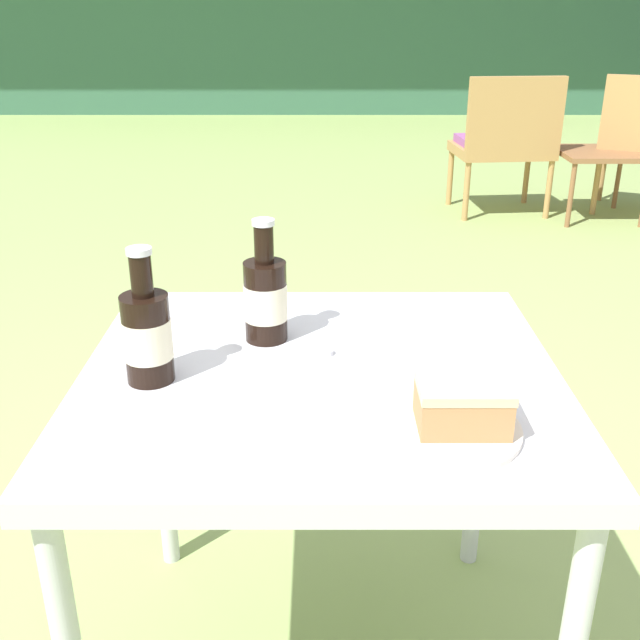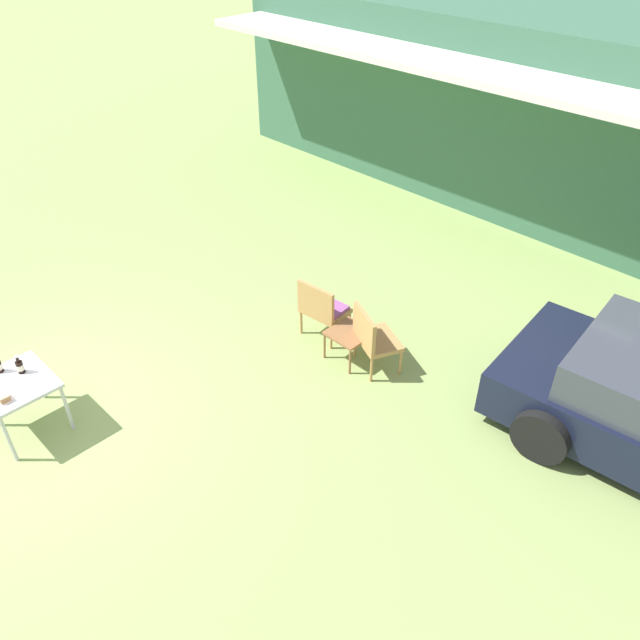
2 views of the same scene
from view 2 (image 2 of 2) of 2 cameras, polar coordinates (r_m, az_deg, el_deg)
name	(u,v)px [view 2 (image 2 of 2)]	position (r m, az deg, el deg)	size (l,w,h in m)	color
ground_plane	(32,427)	(7.95, -24.85, -8.86)	(60.00, 60.00, 0.00)	#8CA35B
cabin_building	(491,91)	(13.33, 15.36, 19.51)	(9.73, 4.96, 3.23)	#38664C
wicker_chair_cushioned	(322,307)	(8.23, 0.22, 1.17)	(0.62, 0.51, 0.86)	#B2844C
wicker_chair_plain	(372,336)	(7.74, 4.82, -1.49)	(0.71, 0.65, 0.86)	#B2844C
garden_side_table	(350,335)	(7.93, 2.71, -1.38)	(0.50, 0.50, 0.42)	brown
patio_table	(16,387)	(7.56, -26.01, -5.52)	(0.81, 0.74, 0.69)	silver
cake_on_plate	(3,398)	(7.32, -26.99, -6.34)	(0.24, 0.24, 0.08)	silver
cola_bottle_near	(20,366)	(7.57, -25.74, -3.85)	(0.08, 0.08, 0.23)	black
fork	(1,396)	(7.39, -27.11, -6.23)	(0.16, 0.01, 0.01)	silver
loose_bottle_cap	(20,379)	(7.52, -25.72, -4.92)	(0.03, 0.03, 0.01)	silver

